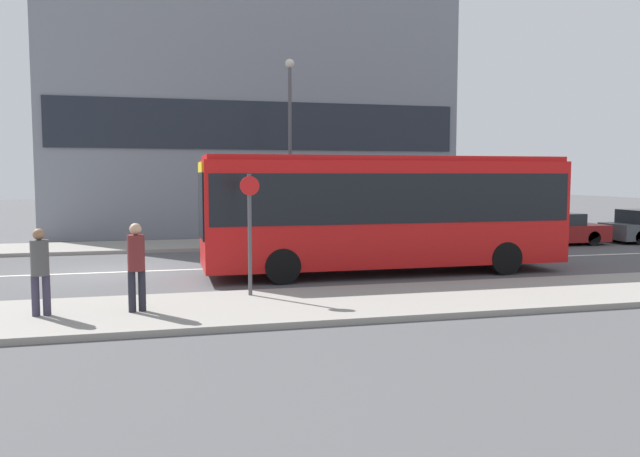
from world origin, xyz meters
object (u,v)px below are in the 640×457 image
Objects in this scene: city_bus at (385,207)px; parked_car_1 at (552,230)px; parked_car_0 at (437,232)px; pedestrian_near_stop at (40,266)px; pedestrian_down_pavement at (136,261)px; bus_stop_sign at (250,225)px; street_lamp at (290,133)px.

city_bus reaches higher than parked_car_1.
parked_car_1 is at bearing 1.19° from parked_car_0.
pedestrian_near_stop is 0.96× the size of pedestrian_down_pavement.
pedestrian_down_pavement is at bearing -149.04° from parked_car_1.
street_lamp is (2.98, 10.23, 2.79)m from bus_stop_sign.
bus_stop_sign is (4.26, 1.10, 0.64)m from pedestrian_near_stop.
city_bus reaches higher than parked_car_0.
parked_car_0 is 5.19m from parked_car_1.
street_lamp is (5.44, 11.41, 3.39)m from pedestrian_down_pavement.
city_bus is 3.82× the size of bus_stop_sign.
pedestrian_near_stop is at bearing -165.48° from bus_stop_sign.
city_bus is 6.86m from parked_car_0.
city_bus is 5.92× the size of pedestrian_down_pavement.
parked_car_0 is at bearing 30.14° from pedestrian_near_stop.
pedestrian_near_stop is 4.45m from bus_stop_sign.
street_lamp is at bearing -129.47° from pedestrian_down_pavement.
pedestrian_down_pavement reaches higher than parked_car_1.
parked_car_1 is at bearing -163.03° from pedestrian_down_pavement.
street_lamp is at bearing 170.80° from parked_car_1.
parked_car_1 is 20.36m from pedestrian_near_stop.
parked_car_0 is 15.91m from pedestrian_near_stop.
street_lamp is at bearing 161.54° from parked_car_0.
bus_stop_sign is at bearing -135.35° from parked_car_0.
pedestrian_down_pavement is at bearing -115.48° from street_lamp.
bus_stop_sign is at bearing -143.29° from city_bus.
parked_car_0 is 7.00m from street_lamp.
street_lamp is (-5.51, 1.84, 3.90)m from parked_car_0.
parked_car_0 is 2.68× the size of pedestrian_near_stop.
parked_car_0 is at bearing -18.46° from street_lamp.
pedestrian_near_stop is 0.24× the size of street_lamp.
street_lamp is (-10.70, 1.73, 3.92)m from parked_car_1.
pedestrian_down_pavement is at bearing -138.85° from parked_car_0.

